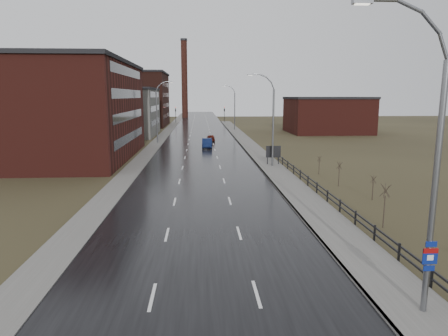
{
  "coord_description": "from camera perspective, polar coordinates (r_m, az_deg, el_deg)",
  "views": [
    {
      "loc": [
        -0.14,
        -12.33,
        8.73
      ],
      "look_at": [
        1.77,
        19.23,
        3.0
      ],
      "focal_mm": 32.0,
      "sensor_mm": 36.0,
      "label": 1
    }
  ],
  "objects": [
    {
      "name": "traffic_light_left",
      "position": [
        132.62,
        -6.94,
        8.41
      ],
      "size": [
        0.58,
        2.73,
        5.3
      ],
      "color": "black",
      "rests_on": "ground"
    },
    {
      "name": "car_near",
      "position": [
        67.69,
        -2.43,
        3.52
      ],
      "size": [
        1.75,
        4.79,
        1.57
      ],
      "primitive_type": "imported",
      "rotation": [
        0.0,
        0.0,
        -0.02
      ],
      "color": "#0D1941",
      "rests_on": "ground"
    },
    {
      "name": "car_far",
      "position": [
        77.72,
        -1.9,
        4.29
      ],
      "size": [
        1.54,
        3.79,
        1.29
      ],
      "primitive_type": "imported",
      "rotation": [
        0.0,
        0.0,
        3.15
      ],
      "color": "#4D150C",
      "rests_on": "ground"
    },
    {
      "name": "traffic_light_right",
      "position": [
        132.64,
        0.05,
        8.49
      ],
      "size": [
        0.58,
        2.73,
        5.3
      ],
      "color": "black",
      "rests_on": "ground"
    },
    {
      "name": "road",
      "position": [
        72.85,
        -3.34,
        3.39
      ],
      "size": [
        14.0,
        300.0,
        0.06
      ],
      "primitive_type": "cube",
      "color": "black",
      "rests_on": "ground"
    },
    {
      "name": "streetlight_right_far",
      "position": [
        102.73,
        1.37,
        8.65
      ],
      "size": [
        3.36,
        0.28,
        11.35
      ],
      "color": "slate",
      "rests_on": "ground"
    },
    {
      "name": "billboard",
      "position": [
        50.78,
        7.05,
        2.23
      ],
      "size": [
        1.88,
        0.17,
        2.53
      ],
      "color": "black",
      "rests_on": "ground"
    },
    {
      "name": "shrub_e",
      "position": [
        40.4,
        16.11,
        -0.75
      ],
      "size": [
        0.57,
        0.6,
        2.42
      ],
      "color": "#382D23",
      "rests_on": "ground"
    },
    {
      "name": "sidewalk_left",
      "position": [
        73.29,
        -9.78,
        3.33
      ],
      "size": [
        2.4,
        260.0,
        0.12
      ],
      "primitive_type": "cube",
      "color": "#595651",
      "rests_on": "ground"
    },
    {
      "name": "curb_right",
      "position": [
        48.65,
        5.12,
        0.0
      ],
      "size": [
        0.16,
        180.0,
        0.18
      ],
      "primitive_type": "cube",
      "color": "slate",
      "rests_on": "ground"
    },
    {
      "name": "smokestack",
      "position": [
        162.57,
        -5.67,
        12.61
      ],
      "size": [
        2.7,
        2.7,
        30.7
      ],
      "color": "#331611",
      "rests_on": "ground"
    },
    {
      "name": "guardrail",
      "position": [
        33.35,
        14.93,
        -3.99
      ],
      "size": [
        0.1,
        53.05,
        1.1
      ],
      "color": "black",
      "rests_on": "ground"
    },
    {
      "name": "building_right",
      "position": [
        99.22,
        14.52,
        7.36
      ],
      "size": [
        18.36,
        16.32,
        8.5
      ],
      "color": "#471914",
      "rests_on": "ground"
    },
    {
      "name": "warehouse_near",
      "position": [
        61.03,
        -23.66,
        7.57
      ],
      "size": [
        22.44,
        28.56,
        13.5
      ],
      "color": "#471914",
      "rests_on": "ground"
    },
    {
      "name": "shrub_f",
      "position": [
        46.24,
        13.44,
        0.49
      ],
      "size": [
        0.49,
        0.52,
        2.06
      ],
      "color": "#382D23",
      "rests_on": "ground"
    },
    {
      "name": "streetlight_right_mid",
      "position": [
        49.18,
        6.7,
        6.83
      ],
      "size": [
        3.36,
        0.28,
        11.35
      ],
      "color": "slate",
      "rests_on": "ground"
    },
    {
      "name": "streetlight_main",
      "position": [
        16.93,
        27.19,
        0.05
      ],
      "size": [
        3.91,
        0.29,
        12.11
      ],
      "color": "slate",
      "rests_on": "ground"
    },
    {
      "name": "warehouse_far",
      "position": [
        122.48,
        -14.43,
        9.5
      ],
      "size": [
        26.52,
        24.48,
        15.5
      ],
      "color": "#331611",
      "rests_on": "ground"
    },
    {
      "name": "shrub_c",
      "position": [
        28.7,
        21.95,
        -4.89
      ],
      "size": [
        0.7,
        0.74,
        2.99
      ],
      "color": "#382D23",
      "rests_on": "ground"
    },
    {
      "name": "streetlight_left",
      "position": [
        74.76,
        -9.36,
        7.92
      ],
      "size": [
        3.36,
        0.28,
        11.35
      ],
      "color": "slate",
      "rests_on": "ground"
    },
    {
      "name": "sidewalk_right",
      "position": [
        48.9,
        6.88,
        0.02
      ],
      "size": [
        3.2,
        180.0,
        0.18
      ],
      "primitive_type": "cube",
      "color": "#595651",
      "rests_on": "ground"
    },
    {
      "name": "warehouse_mid",
      "position": [
        92.14,
        -14.78,
        7.78
      ],
      "size": [
        16.32,
        20.4,
        10.5
      ],
      "color": "slate",
      "rests_on": "ground"
    },
    {
      "name": "shrub_d",
      "position": [
        36.06,
        20.5,
        -2.58
      ],
      "size": [
        0.5,
        0.53,
        2.1
      ],
      "color": "#382D23",
      "rests_on": "ground"
    }
  ]
}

